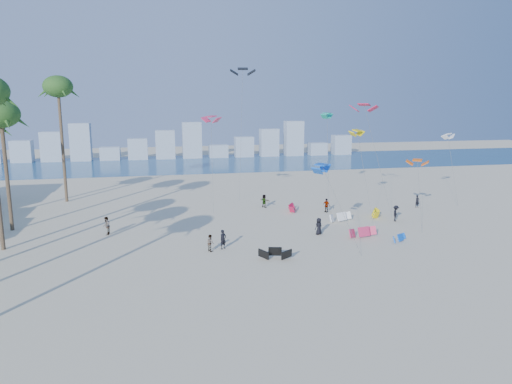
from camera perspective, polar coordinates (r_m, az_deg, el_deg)
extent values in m
plane|color=beige|center=(33.93, 0.57, -12.90)|extent=(220.00, 220.00, 0.00)
plane|color=navy|center=(103.40, -8.00, 3.39)|extent=(220.00, 220.00, 0.00)
imported|color=black|center=(44.61, -3.97, -5.69)|extent=(0.80, 0.72, 1.83)
imported|color=gray|center=(44.12, -5.52, -6.09)|extent=(0.85, 0.94, 1.56)
imported|color=black|center=(49.49, 7.54, -4.10)|extent=(1.02, 0.88, 1.76)
imported|color=gray|center=(59.25, 8.43, -1.59)|extent=(0.92, 1.07, 1.72)
imported|color=black|center=(56.61, 16.43, -2.48)|extent=(1.20, 1.37, 1.84)
imported|color=gray|center=(61.21, 0.99, -1.08)|extent=(1.33, 1.55, 1.69)
imported|color=black|center=(64.59, 18.79, -1.07)|extent=(0.66, 0.51, 1.60)
imported|color=gray|center=(51.33, -17.52, -3.90)|extent=(0.78, 0.97, 1.89)
cylinder|color=#595959|center=(43.50, 10.21, -2.12)|extent=(3.02, 2.89, 7.95)
cylinder|color=#595959|center=(57.86, 14.43, 3.60)|extent=(2.99, 2.67, 13.11)
cylinder|color=#595959|center=(55.48, 12.93, 1.85)|extent=(1.19, 2.65, 10.24)
cylinder|color=#595959|center=(59.13, -5.28, 3.34)|extent=(0.24, 2.80, 11.64)
cylinder|color=#595959|center=(61.19, 8.63, 3.67)|extent=(1.24, 5.04, 11.95)
cylinder|color=#595959|center=(54.04, 19.05, -0.39)|extent=(1.33, 4.06, 7.16)
cylinder|color=#595959|center=(66.81, -1.80, 7.00)|extent=(1.52, 5.07, 17.94)
cylinder|color=#595959|center=(67.36, 22.56, 2.44)|extent=(0.93, 2.18, 9.21)
cylinder|color=brown|center=(56.01, -27.74, 1.98)|extent=(0.40, 0.40, 12.26)
ellipsoid|color=#2B531D|center=(55.49, -28.32, 8.23)|extent=(3.80, 3.80, 2.85)
cylinder|color=brown|center=(68.67, -22.20, 5.21)|extent=(0.40, 0.40, 15.36)
ellipsoid|color=#2B531D|center=(68.40, -22.68, 11.61)|extent=(3.80, 3.80, 2.85)
cube|color=#9EADBF|center=(116.55, -26.28, 4.40)|extent=(4.40, 3.00, 4.80)
cube|color=#9EADBF|center=(115.07, -23.32, 5.03)|extent=(4.40, 3.00, 6.60)
cube|color=#9EADBF|center=(113.91, -20.29, 5.65)|extent=(4.40, 3.00, 8.40)
cube|color=#9EADBF|center=(113.43, -17.09, 4.45)|extent=(4.40, 3.00, 3.00)
cube|color=#9EADBF|center=(112.92, -13.98, 5.05)|extent=(4.40, 3.00, 4.80)
cube|color=#9EADBF|center=(112.77, -10.84, 5.63)|extent=(4.40, 3.00, 6.60)
cube|color=#9EADBF|center=(112.96, -7.69, 6.20)|extent=(4.40, 3.00, 8.40)
cube|color=#9EADBF|center=(113.83, -4.53, 4.93)|extent=(4.40, 3.00, 3.00)
cube|color=#9EADBF|center=(114.68, -1.45, 5.46)|extent=(4.40, 3.00, 4.80)
cube|color=#9EADBF|center=(115.86, 1.58, 5.97)|extent=(4.40, 3.00, 6.60)
cube|color=#9EADBF|center=(117.36, 4.55, 6.44)|extent=(4.40, 3.00, 8.40)
cube|color=#9EADBF|center=(119.49, 7.39, 5.17)|extent=(4.40, 3.00, 3.00)
cube|color=#9EADBF|center=(121.57, 10.18, 5.62)|extent=(4.40, 3.00, 4.80)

